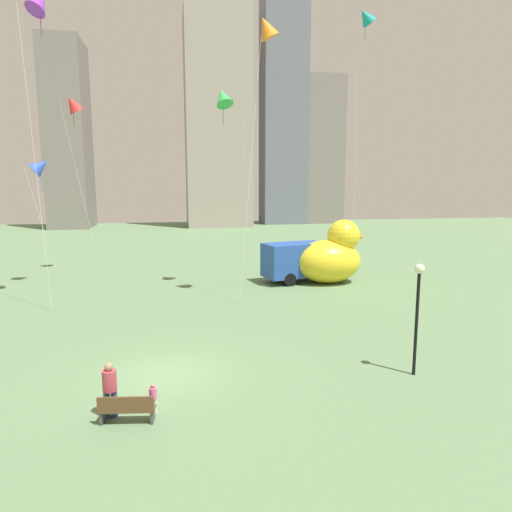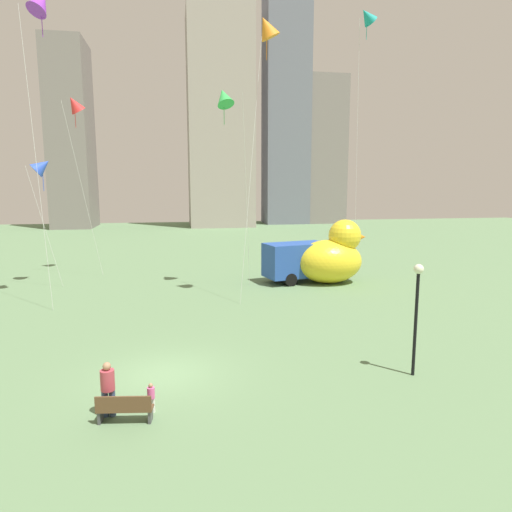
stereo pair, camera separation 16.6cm
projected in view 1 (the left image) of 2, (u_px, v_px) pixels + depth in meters
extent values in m
plane|color=#5D7F56|center=(167.00, 375.00, 16.91)|extent=(140.00, 140.00, 0.00)
cube|color=brown|center=(127.00, 409.00, 13.48)|extent=(1.69, 0.67, 0.06)
cube|color=brown|center=(125.00, 404.00, 13.25)|extent=(1.64, 0.29, 0.45)
cube|color=#47474C|center=(103.00, 417.00, 13.49)|extent=(0.13, 0.38, 0.39)
cube|color=#47474C|center=(153.00, 416.00, 13.55)|extent=(0.13, 0.38, 0.39)
cylinder|color=#38476B|center=(107.00, 404.00, 13.79)|extent=(0.19, 0.19, 0.85)
cylinder|color=#38476B|center=(114.00, 403.00, 13.83)|extent=(0.19, 0.19, 0.85)
cylinder|color=#B23F4C|center=(109.00, 381.00, 13.69)|extent=(0.42, 0.42, 0.64)
sphere|color=#A87C5B|center=(109.00, 367.00, 13.62)|extent=(0.25, 0.25, 0.25)
cylinder|color=silver|center=(151.00, 406.00, 14.07)|extent=(0.11, 0.11, 0.47)
cylinder|color=silver|center=(155.00, 405.00, 14.09)|extent=(0.11, 0.11, 0.47)
cylinder|color=#D85999|center=(153.00, 393.00, 14.01)|extent=(0.23, 0.23, 0.35)
sphere|color=#A87C5B|center=(153.00, 386.00, 13.97)|extent=(0.14, 0.14, 0.14)
ellipsoid|color=yellow|center=(328.00, 261.00, 32.55)|extent=(4.78, 3.53, 3.11)
sphere|color=yellow|center=(344.00, 236.00, 32.46)|extent=(2.33, 2.33, 2.33)
cone|color=orange|center=(357.00, 237.00, 32.66)|extent=(1.05, 1.05, 1.05)
cone|color=yellow|center=(300.00, 255.00, 32.10)|extent=(1.43, 1.25, 1.50)
cylinder|color=black|center=(416.00, 324.00, 16.65)|extent=(0.12, 0.12, 3.88)
sphere|color=#EAEACC|center=(420.00, 269.00, 16.32)|extent=(0.36, 0.36, 0.36)
cube|color=#264CA5|center=(295.00, 260.00, 32.76)|extent=(4.88, 3.29, 2.40)
cube|color=#4C4C56|center=(331.00, 262.00, 34.05)|extent=(2.23, 2.64, 1.68)
cylinder|color=black|center=(328.00, 273.00, 34.10)|extent=(1.44, 2.54, 0.90)
cylinder|color=black|center=(283.00, 277.00, 32.56)|extent=(1.44, 2.54, 0.90)
cube|color=gray|center=(68.00, 136.00, 72.81)|extent=(6.14, 9.18, 29.30)
cube|color=#9E938C|center=(217.00, 122.00, 75.78)|extent=(10.56, 10.49, 34.76)
cube|color=slate|center=(283.00, 105.00, 79.88)|extent=(7.69, 6.24, 41.60)
cube|color=gray|center=(315.00, 151.00, 82.54)|extent=(9.54, 6.47, 26.00)
cylinder|color=silver|center=(35.00, 161.00, 24.81)|extent=(1.04, 1.38, 16.60)
cone|color=purple|center=(39.00, 3.00, 24.12)|extent=(1.81, 1.88, 1.53)
cylinder|color=purple|center=(41.00, 21.00, 24.26)|extent=(0.04, 0.04, 1.60)
cylinder|color=silver|center=(355.00, 148.00, 36.21)|extent=(0.11, 0.90, 19.77)
cone|color=teal|center=(365.00, 16.00, 34.70)|extent=(1.82, 1.53, 1.55)
cylinder|color=teal|center=(365.00, 29.00, 34.84)|extent=(0.04, 0.04, 1.60)
cylinder|color=silver|center=(81.00, 192.00, 33.85)|extent=(2.11, 0.91, 12.96)
cone|color=red|center=(73.00, 104.00, 33.77)|extent=(1.87, 1.74, 1.52)
cylinder|color=red|center=(73.00, 116.00, 33.91)|extent=(0.04, 0.04, 1.60)
cylinder|color=silver|center=(245.00, 196.00, 29.70)|extent=(0.86, 2.75, 12.54)
cone|color=green|center=(223.00, 97.00, 28.88)|extent=(1.61, 1.81, 1.49)
cylinder|color=green|center=(223.00, 112.00, 29.02)|extent=(0.04, 0.04, 1.60)
cylinder|color=silver|center=(250.00, 172.00, 26.60)|extent=(1.59, 1.57, 15.52)
cone|color=orange|center=(266.00, 27.00, 24.76)|extent=(1.63, 1.32, 1.47)
cylinder|color=orange|center=(266.00, 45.00, 24.90)|extent=(0.04, 0.04, 1.60)
cylinder|color=silver|center=(43.00, 228.00, 30.54)|extent=(1.82, 0.25, 8.27)
cone|color=blue|center=(40.00, 166.00, 30.75)|extent=(1.80, 1.49, 1.55)
cylinder|color=blue|center=(41.00, 179.00, 30.89)|extent=(0.04, 0.04, 1.60)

